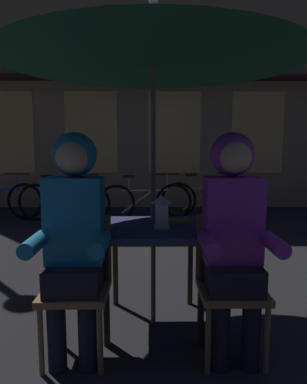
# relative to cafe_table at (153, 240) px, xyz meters

# --- Properties ---
(ground_plane) EXTENTS (60.00, 60.00, 0.00)m
(ground_plane) POSITION_rel_cafe_table_xyz_m (0.00, 0.00, -0.64)
(ground_plane) COLOR #232326
(cafe_table) EXTENTS (0.72, 0.72, 0.74)m
(cafe_table) POSITION_rel_cafe_table_xyz_m (0.00, 0.00, 0.00)
(cafe_table) COLOR navy
(cafe_table) RESTS_ON ground_plane
(patio_umbrella) EXTENTS (2.10, 2.10, 2.31)m
(patio_umbrella) POSITION_rel_cafe_table_xyz_m (0.00, 0.00, 1.42)
(patio_umbrella) COLOR #4C4C51
(patio_umbrella) RESTS_ON ground_plane
(lantern) EXTENTS (0.11, 0.11, 0.23)m
(lantern) POSITION_rel_cafe_table_xyz_m (0.06, -0.06, 0.22)
(lantern) COLOR white
(lantern) RESTS_ON cafe_table
(chair_left) EXTENTS (0.40, 0.40, 0.87)m
(chair_left) POSITION_rel_cafe_table_xyz_m (-0.48, -0.37, -0.15)
(chair_left) COLOR olive
(chair_left) RESTS_ON ground_plane
(chair_right) EXTENTS (0.40, 0.40, 0.87)m
(chair_right) POSITION_rel_cafe_table_xyz_m (0.48, -0.37, -0.15)
(chair_right) COLOR olive
(chair_right) RESTS_ON ground_plane
(person_left_hooded) EXTENTS (0.45, 0.56, 1.40)m
(person_left_hooded) POSITION_rel_cafe_table_xyz_m (-0.48, -0.43, 0.21)
(person_left_hooded) COLOR black
(person_left_hooded) RESTS_ON ground_plane
(person_right_hooded) EXTENTS (0.45, 0.56, 1.40)m
(person_right_hooded) POSITION_rel_cafe_table_xyz_m (0.48, -0.43, 0.21)
(person_right_hooded) COLOR black
(person_right_hooded) RESTS_ON ground_plane
(shopfront_building) EXTENTS (10.00, 0.93, 6.20)m
(shopfront_building) POSITION_rel_cafe_table_xyz_m (0.50, 5.40, 2.45)
(shopfront_building) COLOR #937A56
(shopfront_building) RESTS_ON ground_plane
(bicycle_second) EXTENTS (1.68, 0.22, 0.84)m
(bicycle_second) POSITION_rel_cafe_table_xyz_m (-1.55, 3.68, -0.29)
(bicycle_second) COLOR black
(bicycle_second) RESTS_ON ground_plane
(bicycle_third) EXTENTS (1.67, 0.30, 0.84)m
(bicycle_third) POSITION_rel_cafe_table_xyz_m (-0.11, 3.65, -0.29)
(bicycle_third) COLOR black
(bicycle_third) RESTS_ON ground_plane
(bicycle_fourth) EXTENTS (1.68, 0.17, 0.84)m
(bicycle_fourth) POSITION_rel_cafe_table_xyz_m (1.01, 3.91, -0.29)
(bicycle_fourth) COLOR black
(bicycle_fourth) RESTS_ON ground_plane
(book) EXTENTS (0.23, 0.18, 0.02)m
(book) POSITION_rel_cafe_table_xyz_m (0.18, 0.10, 0.11)
(book) COLOR olive
(book) RESTS_ON cafe_table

